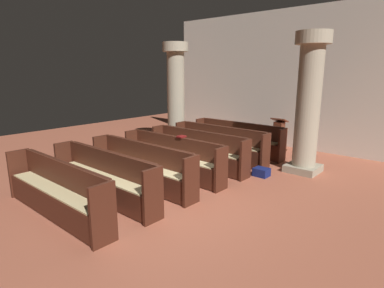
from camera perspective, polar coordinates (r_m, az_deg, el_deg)
The scene contains 14 objects.
ground_plane at distance 6.46m, azimuth -4.57°, elevation -10.16°, with size 19.20×19.20×0.00m, color #AD5B42.
back_wall at distance 11.07m, azimuth 18.72°, elevation 10.87°, with size 10.00×0.16×4.50m, color silver.
pew_row_0 at distance 9.99m, azimuth 8.24°, elevation 1.22°, with size 3.05×0.47×0.97m.
pew_row_1 at distance 9.20m, azimuth 4.93°, elevation 0.29°, with size 3.05×0.46×0.97m.
pew_row_2 at distance 8.45m, azimuth 1.02°, elevation -0.82°, with size 3.05×0.46×0.97m.
pew_row_3 at distance 7.76m, azimuth -3.63°, elevation -2.12°, with size 3.05×0.47×0.97m.
pew_row_4 at distance 7.12m, azimuth -9.16°, elevation -3.65°, with size 3.05×0.46×0.97m.
pew_row_5 at distance 6.58m, azimuth -15.71°, elevation -5.40°, with size 3.05×0.46×0.97m.
pew_row_6 at distance 6.14m, azimuth -23.37°, elevation -7.35°, with size 3.05×0.47×0.97m.
pillar_aisle_side at distance 8.35m, azimuth 20.25°, elevation 7.16°, with size 0.84×0.84×3.46m.
pillar_far_side at distance 10.88m, azimuth -2.93°, elevation 9.13°, with size 0.84×0.84×3.46m.
lectern at distance 10.59m, azimuth 15.32°, elevation 1.21°, with size 0.48×0.45×1.08m.
hymn_book at distance 7.68m, azimuth -1.92°, elevation 1.36°, with size 0.17×0.19×0.04m, color maroon.
kneeler_box_navy at distance 8.02m, azimuth 12.40°, elevation -4.97°, with size 0.36×0.30×0.20m, color navy.
Camera 1 is at (4.27, -4.13, 2.54)m, focal length 29.60 mm.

